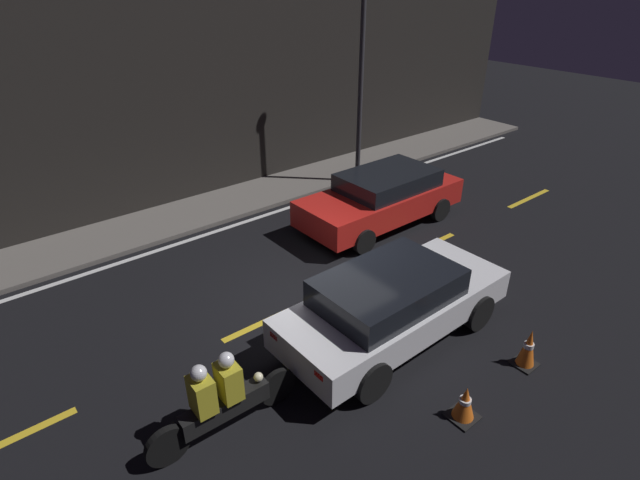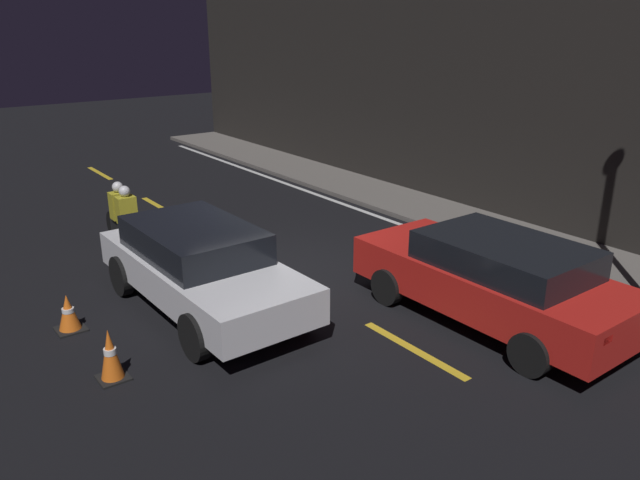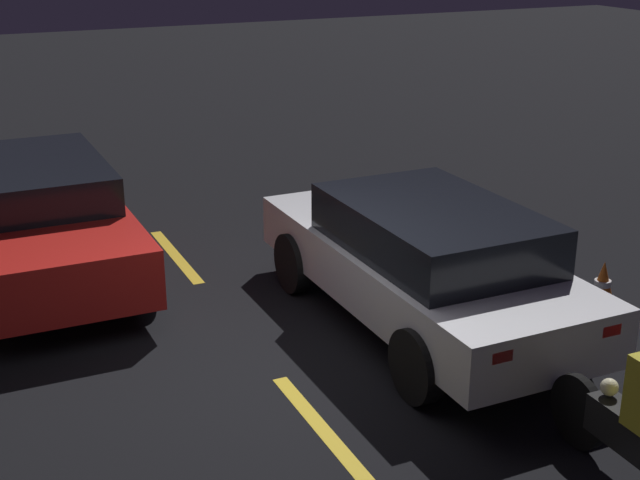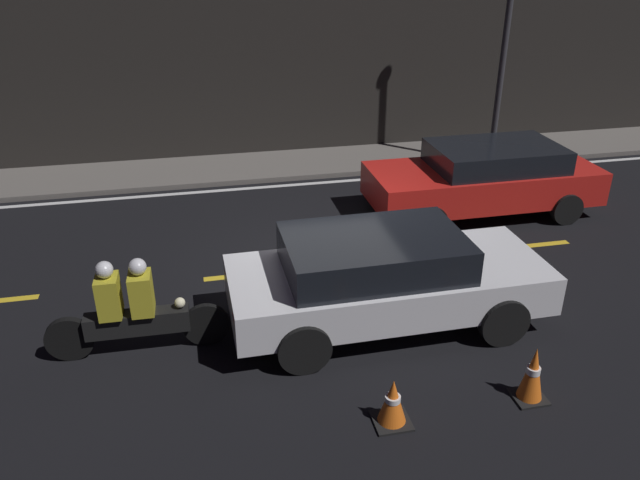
# 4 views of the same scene
# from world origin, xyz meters

# --- Properties ---
(ground_plane) EXTENTS (56.00, 56.00, 0.00)m
(ground_plane) POSITION_xyz_m (0.00, 0.00, 0.00)
(ground_plane) COLOR black
(raised_curb) EXTENTS (28.00, 1.90, 0.11)m
(raised_curb) POSITION_xyz_m (0.00, 5.05, 0.06)
(raised_curb) COLOR #605B56
(raised_curb) RESTS_ON ground
(building_front) EXTENTS (28.00, 0.30, 6.32)m
(building_front) POSITION_xyz_m (0.00, 6.16, 3.16)
(building_front) COLOR black
(building_front) RESTS_ON ground
(lane_dash_a) EXTENTS (2.00, 0.14, 0.01)m
(lane_dash_a) POSITION_xyz_m (-10.00, 0.00, 0.00)
(lane_dash_a) COLOR gold
(lane_dash_a) RESTS_ON ground
(lane_dash_b) EXTENTS (2.00, 0.14, 0.01)m
(lane_dash_b) POSITION_xyz_m (-5.50, 0.00, 0.00)
(lane_dash_b) COLOR gold
(lane_dash_b) RESTS_ON ground
(lane_dash_c) EXTENTS (2.00, 0.14, 0.01)m
(lane_dash_c) POSITION_xyz_m (-1.00, 0.00, 0.00)
(lane_dash_c) COLOR gold
(lane_dash_c) RESTS_ON ground
(lane_dash_d) EXTENTS (2.00, 0.14, 0.01)m
(lane_dash_d) POSITION_xyz_m (3.50, 0.00, 0.00)
(lane_dash_d) COLOR gold
(lane_dash_d) RESTS_ON ground
(lane_solid_kerb) EXTENTS (25.20, 0.14, 0.01)m
(lane_solid_kerb) POSITION_xyz_m (0.00, 3.85, 0.00)
(lane_solid_kerb) COLOR silver
(lane_solid_kerb) RESTS_ON ground
(sedan_white) EXTENTS (4.41, 1.91, 1.38)m
(sedan_white) POSITION_xyz_m (0.44, -1.78, 0.75)
(sedan_white) COLOR silver
(sedan_white) RESTS_ON ground
(taxi_red) EXTENTS (4.44, 1.91, 1.37)m
(taxi_red) POSITION_xyz_m (3.55, 1.59, 0.74)
(taxi_red) COLOR red
(taxi_red) RESTS_ON ground
(motorcycle) EXTENTS (2.36, 0.37, 1.38)m
(motorcycle) POSITION_xyz_m (-2.95, -1.76, 0.64)
(motorcycle) COLOR black
(motorcycle) RESTS_ON ground
(traffic_cone_near) EXTENTS (0.42, 0.42, 0.58)m
(traffic_cone_near) POSITION_xyz_m (-0.06, -3.75, 0.28)
(traffic_cone_near) COLOR black
(traffic_cone_near) RESTS_ON ground
(traffic_cone_mid) EXTENTS (0.39, 0.39, 0.72)m
(traffic_cone_mid) POSITION_xyz_m (1.68, -3.71, 0.35)
(traffic_cone_mid) COLOR black
(traffic_cone_mid) RESTS_ON ground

